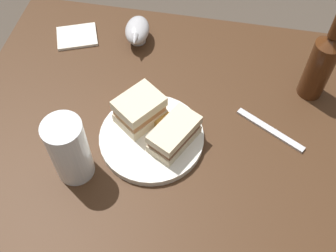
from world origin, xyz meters
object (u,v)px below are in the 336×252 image
at_px(pint_glass, 70,152).
at_px(cider_bottle, 321,63).
at_px(sandwich_half_left, 174,134).
at_px(plate, 152,138).
at_px(sandwich_half_right, 140,110).
at_px(napkin, 77,36).
at_px(gravy_boat, 137,31).
at_px(fork, 270,130).

height_order(pint_glass, cider_bottle, cider_bottle).
bearing_deg(sandwich_half_left, plate, 173.53).
distance_m(sandwich_half_right, cider_bottle, 0.44).
bearing_deg(pint_glass, plate, 36.24).
relative_size(sandwich_half_right, pint_glass, 0.78).
distance_m(plate, sandwich_half_left, 0.07).
height_order(plate, napkin, plate).
relative_size(gravy_boat, cider_bottle, 0.44).
relative_size(plate, gravy_boat, 2.03).
distance_m(sandwich_half_left, napkin, 0.45).
relative_size(plate, sandwich_half_left, 1.77).
relative_size(gravy_boat, fork, 0.66).
bearing_deg(sandwich_half_left, napkin, 137.66).
height_order(sandwich_half_right, fork, sandwich_half_right).
bearing_deg(plate, pint_glass, -143.76).
height_order(sandwich_half_right, cider_bottle, cider_bottle).
relative_size(sandwich_half_right, cider_bottle, 0.49).
xyz_separation_m(sandwich_half_right, napkin, (-0.24, 0.26, -0.05)).
bearing_deg(plate, fork, 15.99).
distance_m(pint_glass, gravy_boat, 0.43).
xyz_separation_m(sandwich_half_right, pint_glass, (-0.11, -0.15, 0.02)).
bearing_deg(cider_bottle, sandwich_half_left, -143.99).
xyz_separation_m(sandwich_half_left, gravy_boat, (-0.16, 0.32, -0.01)).
distance_m(plate, napkin, 0.41).
distance_m(pint_glass, cider_bottle, 0.61).
bearing_deg(plate, gravy_boat, 108.69).
distance_m(pint_glass, fork, 0.46).
bearing_deg(cider_bottle, sandwich_half_right, -156.12).
height_order(pint_glass, gravy_boat, pint_glass).
xyz_separation_m(plate, fork, (0.27, 0.08, -0.01)).
bearing_deg(sandwich_half_left, cider_bottle, 36.01).
bearing_deg(fork, cider_bottle, -94.01).
xyz_separation_m(gravy_boat, cider_bottle, (0.47, -0.10, 0.07)).
distance_m(gravy_boat, fork, 0.45).
distance_m(plate, pint_glass, 0.20).
bearing_deg(cider_bottle, napkin, 172.94).
xyz_separation_m(plate, cider_bottle, (0.36, 0.22, 0.09)).
xyz_separation_m(pint_glass, gravy_boat, (0.04, 0.42, -0.04)).
height_order(sandwich_half_right, gravy_boat, sandwich_half_right).
xyz_separation_m(sandwich_half_right, fork, (0.31, 0.04, -0.05)).
bearing_deg(gravy_boat, plate, -71.31).
height_order(napkin, fork, napkin).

